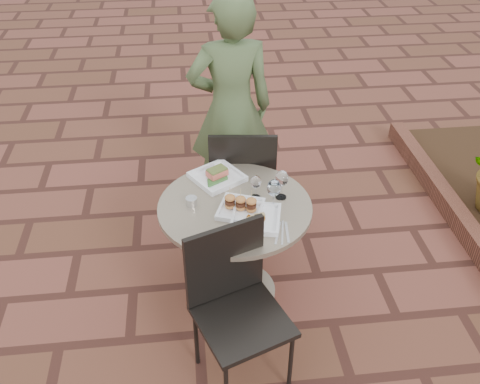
{
  "coord_description": "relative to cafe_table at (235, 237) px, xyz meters",
  "views": [
    {
      "loc": [
        -0.4,
        -2.56,
        2.6
      ],
      "look_at": [
        -0.13,
        -0.1,
        0.82
      ],
      "focal_mm": 40.0,
      "sensor_mm": 36.0,
      "label": 1
    }
  ],
  "objects": [
    {
      "name": "cafe_table",
      "position": [
        0.0,
        0.0,
        0.0
      ],
      "size": [
        0.9,
        0.9,
        0.73
      ],
      "color": "gray",
      "rests_on": "ground"
    },
    {
      "name": "plate_sliders",
      "position": [
        0.03,
        -0.06,
        0.28
      ],
      "size": [
        0.31,
        0.31,
        0.16
      ],
      "rotation": [
        0.0,
        0.0,
        -0.36
      ],
      "color": "white",
      "rests_on": "cafe_table"
    },
    {
      "name": "chair_near",
      "position": [
        -0.06,
        -0.54,
        0.07
      ],
      "size": [
        0.57,
        0.57,
        0.93
      ],
      "rotation": [
        0.0,
        0.0,
        0.37
      ],
      "color": "black",
      "rests_on": "ground"
    },
    {
      "name": "wine_glass_right",
      "position": [
        0.22,
        -0.05,
        0.38
      ],
      "size": [
        0.08,
        0.08,
        0.19
      ],
      "color": "white",
      "rests_on": "cafe_table"
    },
    {
      "name": "planter_curb",
      "position": [
        1.76,
        0.4,
        -0.41
      ],
      "size": [
        0.12,
        3.0,
        0.15
      ],
      "primitive_type": "cube",
      "color": "brown",
      "rests_on": "ground"
    },
    {
      "name": "wine_glass_mid",
      "position": [
        0.13,
        0.06,
        0.35
      ],
      "size": [
        0.06,
        0.06,
        0.15
      ],
      "color": "white",
      "rests_on": "cafe_table"
    },
    {
      "name": "plate_salmon",
      "position": [
        -0.08,
        0.28,
        0.27
      ],
      "size": [
        0.38,
        0.38,
        0.08
      ],
      "rotation": [
        0.0,
        0.0,
        0.55
      ],
      "color": "white",
      "rests_on": "cafe_table"
    },
    {
      "name": "wine_glass_far",
      "position": [
        0.28,
        0.04,
        0.38
      ],
      "size": [
        0.08,
        0.08,
        0.18
      ],
      "color": "white",
      "rests_on": "cafe_table"
    },
    {
      "name": "plate_tuna",
      "position": [
        0.1,
        -0.16,
        0.26
      ],
      "size": [
        0.32,
        0.32,
        0.03
      ],
      "rotation": [
        0.0,
        0.0,
        -0.23
      ],
      "color": "white",
      "rests_on": "cafe_table"
    },
    {
      "name": "ground",
      "position": [
        0.16,
        0.1,
        -0.48
      ],
      "size": [
        60.0,
        60.0,
        0.0
      ],
      "primitive_type": "plane",
      "color": "brown",
      "rests_on": "ground"
    },
    {
      "name": "diner",
      "position": [
        0.07,
        0.97,
        0.36
      ],
      "size": [
        0.65,
        0.46,
        1.7
      ],
      "primitive_type": "imported",
      "rotation": [
        0.0,
        0.0,
        3.23
      ],
      "color": "#435730",
      "rests_on": "ground"
    },
    {
      "name": "chair_far",
      "position": [
        0.11,
        0.55,
        0.07
      ],
      "size": [
        0.49,
        0.49,
        0.93
      ],
      "rotation": [
        0.0,
        0.0,
        3.03
      ],
      "color": "black",
      "rests_on": "ground"
    },
    {
      "name": "steel_ramekin",
      "position": [
        -0.25,
        0.03,
        0.27
      ],
      "size": [
        0.07,
        0.07,
        0.05
      ],
      "primitive_type": "cylinder",
      "rotation": [
        0.0,
        0.0,
        -0.04
      ],
      "color": "silver",
      "rests_on": "cafe_table"
    },
    {
      "name": "cutlery_set",
      "position": [
        0.23,
        -0.28,
        0.25
      ],
      "size": [
        0.12,
        0.22,
        0.0
      ],
      "primitive_type": null,
      "rotation": [
        0.0,
        0.0,
        -0.16
      ],
      "color": "silver",
      "rests_on": "cafe_table"
    }
  ]
}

